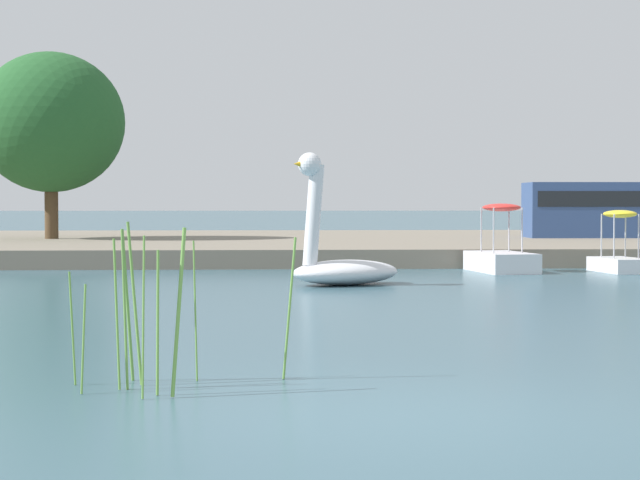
{
  "coord_description": "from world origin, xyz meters",
  "views": [
    {
      "loc": [
        -1.06,
        -8.78,
        1.77
      ],
      "look_at": [
        0.33,
        17.32,
        0.86
      ],
      "focal_mm": 60.54,
      "sensor_mm": 36.0,
      "label": 1
    }
  ],
  "objects_px": {
    "swan_boat": "(340,260)",
    "parked_van": "(590,208)",
    "pedal_boat_red": "(501,255)",
    "tree_sapling_by_fence": "(51,123)",
    "pedal_boat_yellow": "(620,255)"
  },
  "relations": [
    {
      "from": "swan_boat",
      "to": "parked_van",
      "type": "distance_m",
      "value": 18.43
    },
    {
      "from": "pedal_boat_red",
      "to": "tree_sapling_by_fence",
      "type": "xyz_separation_m",
      "value": [
        -13.45,
        10.71,
        4.12
      ]
    },
    {
      "from": "pedal_boat_yellow",
      "to": "pedal_boat_red",
      "type": "bearing_deg",
      "value": 175.21
    },
    {
      "from": "pedal_boat_yellow",
      "to": "parked_van",
      "type": "xyz_separation_m",
      "value": [
        2.73,
        11.39,
        1.16
      ]
    },
    {
      "from": "swan_boat",
      "to": "pedal_boat_yellow",
      "type": "bearing_deg",
      "value": 27.99
    },
    {
      "from": "tree_sapling_by_fence",
      "to": "swan_boat",
      "type": "bearing_deg",
      "value": -58.84
    },
    {
      "from": "swan_boat",
      "to": "pedal_boat_yellow",
      "type": "relative_size",
      "value": 1.47
    },
    {
      "from": "swan_boat",
      "to": "pedal_boat_red",
      "type": "bearing_deg",
      "value": 43.45
    },
    {
      "from": "pedal_boat_red",
      "to": "pedal_boat_yellow",
      "type": "height_order",
      "value": "pedal_boat_red"
    },
    {
      "from": "pedal_boat_yellow",
      "to": "tree_sapling_by_fence",
      "type": "distance_m",
      "value": 20.19
    },
    {
      "from": "tree_sapling_by_fence",
      "to": "parked_van",
      "type": "relative_size",
      "value": 1.55
    },
    {
      "from": "swan_boat",
      "to": "pedal_boat_red",
      "type": "relative_size",
      "value": 1.12
    },
    {
      "from": "pedal_boat_red",
      "to": "tree_sapling_by_fence",
      "type": "distance_m",
      "value": 17.68
    },
    {
      "from": "pedal_boat_yellow",
      "to": "swan_boat",
      "type": "bearing_deg",
      "value": -152.01
    },
    {
      "from": "pedal_boat_red",
      "to": "parked_van",
      "type": "distance_m",
      "value": 12.58
    }
  ]
}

